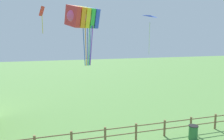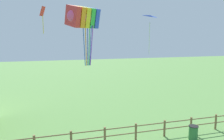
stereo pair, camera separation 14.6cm
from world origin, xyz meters
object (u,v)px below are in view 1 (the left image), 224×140
object	(u,v)px
kite_red_diamond	(42,15)
kite_rainbow_parafoil	(83,17)
trash_bin	(193,132)
kite_blue_delta	(150,17)

from	to	relation	value
kite_red_diamond	kite_rainbow_parafoil	bearing A→B (deg)	-58.13
trash_bin	kite_rainbow_parafoil	world-z (taller)	kite_rainbow_parafoil
trash_bin	kite_blue_delta	world-z (taller)	kite_blue_delta
kite_rainbow_parafoil	kite_blue_delta	world-z (taller)	kite_rainbow_parafoil
trash_bin	kite_blue_delta	bearing A→B (deg)	140.43
trash_bin	kite_red_diamond	distance (m)	14.96
kite_blue_delta	kite_red_diamond	bearing A→B (deg)	135.71
kite_rainbow_parafoil	kite_blue_delta	distance (m)	4.64
trash_bin	kite_rainbow_parafoil	xyz separation A→B (m)	(-6.43, 4.16, 7.52)
trash_bin	kite_rainbow_parafoil	distance (m)	10.73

